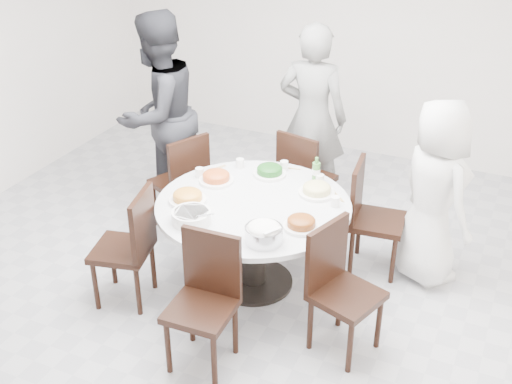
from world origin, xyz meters
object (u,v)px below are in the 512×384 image
at_px(rice_bowl, 264,235).
at_px(soup_bowl, 191,217).
at_px(beverage_bottle, 316,170).
at_px(diner_right, 434,193).
at_px(chair_n, 307,177).
at_px(chair_sw, 122,247).
at_px(diner_middle, 312,118).
at_px(chair_ne, 378,219).
at_px(diner_left, 158,115).
at_px(chair_nw, 179,181).
at_px(chair_se, 347,293).
at_px(dining_table, 253,244).
at_px(chair_s, 201,307).

distance_m(rice_bowl, soup_bowl, 0.58).
bearing_deg(soup_bowl, beverage_bottle, 57.75).
bearing_deg(diner_right, chair_n, 25.07).
xyz_separation_m(chair_sw, diner_middle, (0.77, 2.05, 0.43)).
xyz_separation_m(chair_ne, diner_left, (-2.18, 0.20, 0.48)).
bearing_deg(chair_nw, chair_se, 87.76).
bearing_deg(diner_right, diner_middle, 12.63).
height_order(diner_middle, soup_bowl, diner_middle).
bearing_deg(rice_bowl, chair_se, 3.13).
xyz_separation_m(diner_right, diner_middle, (-1.29, 0.76, 0.13)).
xyz_separation_m(chair_se, diner_left, (-2.24, 1.25, 0.48)).
relative_size(chair_n, chair_sw, 1.00).
height_order(chair_n, chair_sw, same).
bearing_deg(beverage_bottle, soup_bowl, -122.25).
bearing_deg(chair_ne, dining_table, 120.48).
height_order(chair_n, soup_bowl, chair_n).
distance_m(diner_right, soup_bowl, 1.90).
bearing_deg(diner_right, chair_se, 116.61).
height_order(diner_left, rice_bowl, diner_left).
bearing_deg(dining_table, chair_sw, -144.52).
bearing_deg(chair_n, chair_nw, 40.40).
height_order(dining_table, beverage_bottle, beverage_bottle).
height_order(diner_right, rice_bowl, diner_right).
distance_m(diner_middle, beverage_bottle, 1.01).
bearing_deg(chair_s, diner_left, 125.84).
distance_m(chair_sw, diner_right, 2.45).
bearing_deg(dining_table, chair_se, -25.60).
bearing_deg(chair_nw, chair_ne, 117.49).
height_order(dining_table, rice_bowl, rice_bowl).
height_order(chair_n, chair_nw, same).
bearing_deg(rice_bowl, chair_s, -114.21).
xyz_separation_m(dining_table, diner_middle, (-0.06, 1.46, 0.53)).
xyz_separation_m(chair_nw, chair_se, (1.89, -0.97, 0.00)).
bearing_deg(dining_table, chair_nw, 151.66).
bearing_deg(chair_sw, chair_n, 139.17).
xyz_separation_m(chair_ne, chair_se, (0.06, -1.05, 0.00)).
bearing_deg(dining_table, chair_n, 87.44).
bearing_deg(beverage_bottle, dining_table, -121.32).
bearing_deg(chair_sw, rice_bowl, 83.25).
bearing_deg(diner_right, rice_bowl, 94.13).
bearing_deg(chair_se, chair_sw, 114.26).
height_order(chair_nw, diner_right, diner_right).
relative_size(chair_nw, diner_right, 0.62).
bearing_deg(beverage_bottle, rice_bowl, -91.50).
xyz_separation_m(chair_nw, diner_middle, (0.93, 0.93, 0.43)).
relative_size(chair_se, rice_bowl, 3.60).
bearing_deg(chair_n, dining_table, 100.04).
height_order(rice_bowl, soup_bowl, rice_bowl).
bearing_deg(beverage_bottle, chair_s, -99.66).
bearing_deg(chair_s, dining_table, 91.40).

